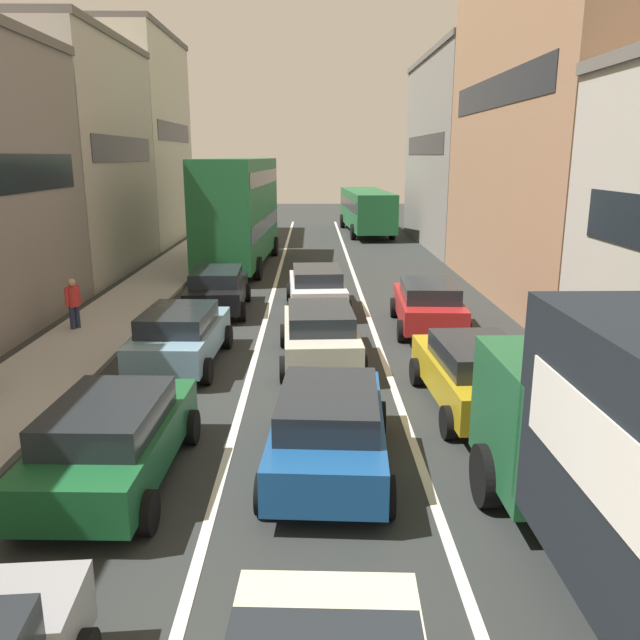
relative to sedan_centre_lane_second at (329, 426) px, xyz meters
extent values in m
cube|color=#ADADAD|center=(-6.80, 12.03, -0.73)|extent=(2.60, 64.00, 0.14)
cube|color=silver|center=(-1.80, 12.03, -0.79)|extent=(0.16, 60.00, 0.01)
cube|color=silver|center=(1.60, 12.03, -0.79)|extent=(0.16, 60.00, 0.01)
cube|color=black|center=(-8.58, 8.53, 3.90)|extent=(0.02, 8.80, 1.10)
cube|color=#B2ADA3|center=(-12.10, 19.53, 4.17)|extent=(7.00, 10.90, 9.94)
cube|color=black|center=(-8.58, 19.53, 4.67)|extent=(0.02, 8.80, 1.10)
cube|color=#66605B|center=(-12.10, 19.53, 9.29)|extent=(7.20, 10.90, 0.30)
cube|color=beige|center=(-12.10, 30.53, 5.17)|extent=(7.00, 10.90, 11.94)
cube|color=black|center=(-8.58, 30.53, 5.77)|extent=(0.02, 8.80, 1.10)
cube|color=#66605B|center=(-12.10, 30.53, 11.29)|extent=(7.20, 10.90, 0.30)
cube|color=gray|center=(9.80, 28.70, 4.47)|extent=(7.00, 14.57, 10.54)
cube|color=black|center=(6.29, 28.70, 5.00)|extent=(0.02, 11.73, 1.10)
cube|color=#66605B|center=(9.80, 28.70, 9.89)|extent=(7.20, 14.57, 0.30)
cube|color=#9E7556|center=(9.80, 14.03, 5.94)|extent=(7.00, 14.57, 13.47)
cube|color=black|center=(6.29, 14.03, 6.61)|extent=(0.02, 11.73, 1.10)
cube|color=#1E5933|center=(3.58, -1.21, 0.63)|extent=(2.42, 2.42, 1.90)
cube|color=black|center=(3.56, 0.00, 1.01)|extent=(2.02, 0.05, 0.70)
cube|color=white|center=(2.40, -4.98, 1.66)|extent=(0.07, 4.48, 0.90)
cylinder|color=black|center=(2.38, -1.14, -0.32)|extent=(0.31, 0.96, 0.96)
cube|color=#194C8C|center=(0.00, 0.05, -0.13)|extent=(2.06, 4.40, 0.70)
cube|color=#1E2328|center=(-0.01, -0.15, 0.43)|extent=(1.73, 2.50, 0.52)
cylinder|color=black|center=(-0.82, 1.57, -0.48)|extent=(0.26, 0.65, 0.64)
cylinder|color=black|center=(1.01, 1.45, -0.48)|extent=(0.26, 0.65, 0.64)
cylinder|color=black|center=(-1.01, -1.35, -0.48)|extent=(0.26, 0.65, 0.64)
cylinder|color=black|center=(0.83, -1.47, -0.48)|extent=(0.26, 0.65, 0.64)
cube|color=#19592D|center=(-3.49, -0.36, -0.13)|extent=(1.93, 4.35, 0.70)
cube|color=#1E2328|center=(-3.49, -0.56, 0.43)|extent=(1.66, 2.46, 0.52)
cylinder|color=black|center=(-4.36, 1.13, -0.48)|extent=(0.24, 0.65, 0.64)
cylinder|color=black|center=(-2.52, 1.07, -0.48)|extent=(0.24, 0.65, 0.64)
cylinder|color=black|center=(-4.45, -1.79, -0.48)|extent=(0.24, 0.65, 0.64)
cylinder|color=black|center=(-2.61, -1.85, -0.48)|extent=(0.24, 0.65, 0.64)
cube|color=beige|center=(-0.08, 5.85, -0.13)|extent=(1.98, 4.37, 0.70)
cube|color=#1E2328|center=(-0.07, 5.65, 0.43)|extent=(1.68, 2.47, 0.52)
cylinder|color=black|center=(-1.06, 7.27, -0.48)|extent=(0.25, 0.65, 0.64)
cylinder|color=black|center=(0.78, 7.35, -0.48)|extent=(0.25, 0.65, 0.64)
cylinder|color=black|center=(-0.94, 4.35, -0.48)|extent=(0.25, 0.65, 0.64)
cylinder|color=black|center=(0.90, 4.43, -0.48)|extent=(0.25, 0.65, 0.64)
cube|color=#759EB7|center=(-3.61, 5.73, -0.13)|extent=(1.97, 4.37, 0.70)
cube|color=#1E2328|center=(-3.62, 5.53, 0.43)|extent=(1.68, 2.47, 0.52)
cylinder|color=black|center=(-4.47, 7.23, -0.48)|extent=(0.24, 0.65, 0.64)
cylinder|color=black|center=(-2.63, 7.16, -0.48)|extent=(0.24, 0.65, 0.64)
cylinder|color=black|center=(-4.58, 4.31, -0.48)|extent=(0.24, 0.65, 0.64)
cylinder|color=black|center=(-2.75, 4.23, -0.48)|extent=(0.24, 0.65, 0.64)
cube|color=silver|center=(-0.11, 11.71, -0.13)|extent=(2.01, 4.38, 0.70)
cube|color=#1E2328|center=(-0.11, 11.51, 0.43)|extent=(1.70, 2.48, 0.52)
cylinder|color=black|center=(-1.10, 13.12, -0.48)|extent=(0.25, 0.65, 0.64)
cylinder|color=black|center=(0.73, 13.21, -0.48)|extent=(0.25, 0.65, 0.64)
cylinder|color=black|center=(-0.96, 10.20, -0.48)|extent=(0.25, 0.65, 0.64)
cylinder|color=black|center=(0.87, 10.29, -0.48)|extent=(0.25, 0.65, 0.64)
cube|color=black|center=(-3.51, 11.52, -0.13)|extent=(1.97, 4.37, 0.70)
cube|color=#1E2328|center=(-3.50, 11.32, 0.43)|extent=(1.68, 2.47, 0.52)
cylinder|color=black|center=(-4.48, 12.95, -0.48)|extent=(0.25, 0.65, 0.64)
cylinder|color=black|center=(-2.65, 13.02, -0.48)|extent=(0.25, 0.65, 0.64)
cylinder|color=black|center=(-4.37, 10.02, -0.48)|extent=(0.25, 0.65, 0.64)
cylinder|color=black|center=(-2.53, 10.10, -0.48)|extent=(0.25, 0.65, 0.64)
cube|color=#B29319|center=(3.14, 2.73, -0.13)|extent=(2.01, 4.38, 0.70)
cube|color=#1E2328|center=(3.15, 2.53, 0.43)|extent=(1.70, 2.48, 0.52)
cylinder|color=black|center=(2.15, 4.15, -0.48)|extent=(0.25, 0.65, 0.64)
cylinder|color=black|center=(3.99, 4.24, -0.48)|extent=(0.25, 0.65, 0.64)
cylinder|color=black|center=(2.29, 1.23, -0.48)|extent=(0.25, 0.65, 0.64)
cylinder|color=black|center=(4.13, 1.32, -0.48)|extent=(0.25, 0.65, 0.64)
cube|color=#A51E1E|center=(3.28, 9.14, -0.13)|extent=(2.02, 4.39, 0.70)
cube|color=#1E2328|center=(3.27, 8.94, 0.43)|extent=(1.71, 2.49, 0.52)
cylinder|color=black|center=(2.44, 10.65, -0.48)|extent=(0.25, 0.65, 0.64)
cylinder|color=black|center=(4.28, 10.55, -0.48)|extent=(0.25, 0.65, 0.64)
cylinder|color=black|center=(2.29, 7.73, -0.48)|extent=(0.25, 0.65, 0.64)
cylinder|color=black|center=(4.13, 7.63, -0.48)|extent=(0.25, 0.65, 0.64)
cube|color=#1E6033|center=(-3.70, 20.44, 0.90)|extent=(3.01, 10.61, 2.40)
cube|color=black|center=(-3.70, 20.44, 1.26)|extent=(3.01, 9.98, 0.70)
cube|color=#1E6033|center=(-3.70, 20.44, 3.18)|extent=(3.01, 10.61, 2.16)
cube|color=black|center=(-3.70, 20.44, 3.42)|extent=(3.01, 9.98, 0.64)
cylinder|color=black|center=(-4.76, 24.28, -0.30)|extent=(0.35, 1.01, 1.00)
cylinder|color=black|center=(-2.26, 24.15, -0.30)|extent=(0.35, 1.01, 1.00)
cylinder|color=black|center=(-5.10, 17.36, -0.30)|extent=(0.35, 1.01, 1.00)
cylinder|color=black|center=(-2.60, 17.23, -0.30)|extent=(0.35, 1.01, 1.00)
cube|color=#1E6033|center=(3.43, 33.92, 0.90)|extent=(3.05, 10.62, 2.40)
cube|color=black|center=(3.43, 33.92, 1.26)|extent=(3.04, 9.99, 0.70)
cylinder|color=black|center=(1.99, 37.63, -0.30)|extent=(0.35, 1.01, 1.00)
cylinder|color=black|center=(4.48, 37.76, -0.30)|extent=(0.35, 1.01, 1.00)
cylinder|color=black|center=(2.35, 30.71, -0.30)|extent=(0.35, 1.01, 1.00)
cylinder|color=black|center=(4.85, 30.84, -0.30)|extent=(0.35, 1.01, 1.00)
cylinder|color=#262D47|center=(-7.38, 8.87, -0.39)|extent=(0.16, 0.16, 0.82)
cylinder|color=#262D47|center=(-7.47, 8.72, -0.39)|extent=(0.16, 0.16, 0.82)
cylinder|color=red|center=(-7.42, 8.80, 0.32)|extent=(0.34, 0.34, 0.60)
sphere|color=tan|center=(-7.42, 8.80, 0.74)|extent=(0.24, 0.24, 0.24)
cylinder|color=red|center=(-7.31, 8.99, 0.35)|extent=(0.10, 0.10, 0.55)
cylinder|color=red|center=(-7.53, 8.61, 0.35)|extent=(0.10, 0.10, 0.55)
camera|label=1|loc=(-0.27, -9.93, 4.40)|focal=35.90mm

